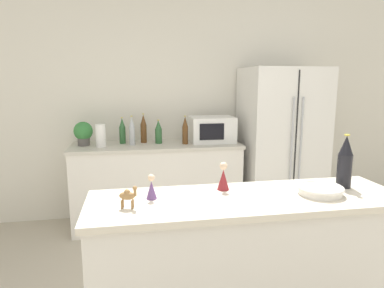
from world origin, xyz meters
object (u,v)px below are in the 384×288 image
(potted_plant, at_px, (83,133))
(camel_figurine, at_px, (128,195))
(wise_man_figurine_crimson, at_px, (151,188))
(refrigerator, at_px, (281,145))
(back_bottle_0, at_px, (158,132))
(back_bottle_2, at_px, (144,129))
(back_bottle_4, at_px, (132,131))
(fruit_bowl, at_px, (320,190))
(back_bottle_1, at_px, (185,131))
(wine_bottle, at_px, (345,162))
(wise_man_figurine_blue, at_px, (223,178))
(microwave, at_px, (212,129))
(back_bottle_3, at_px, (122,131))
(paper_towel_roll, at_px, (101,136))

(potted_plant, xyz_separation_m, camel_figurine, (0.47, -2.00, -0.04))
(camel_figurine, bearing_deg, wise_man_figurine_crimson, 43.86)
(refrigerator, xyz_separation_m, back_bottle_0, (-1.38, 0.09, 0.17))
(refrigerator, distance_m, back_bottle_2, 1.56)
(refrigerator, distance_m, back_bottle_0, 1.39)
(back_bottle_4, bearing_deg, camel_figurine, -90.99)
(potted_plant, relative_size, fruit_bowl, 0.97)
(back_bottle_1, bearing_deg, refrigerator, -0.16)
(refrigerator, relative_size, back_bottle_1, 5.64)
(back_bottle_0, height_order, fruit_bowl, back_bottle_0)
(wine_bottle, distance_m, wise_man_figurine_crimson, 1.17)
(back_bottle_0, xyz_separation_m, wise_man_figurine_blue, (0.24, -1.78, -0.02))
(refrigerator, relative_size, microwave, 3.58)
(back_bottle_2, distance_m, wise_man_figurine_blue, 1.90)
(refrigerator, bearing_deg, back_bottle_3, 174.98)
(wine_bottle, xyz_separation_m, wise_man_figurine_crimson, (-1.17, -0.01, -0.10))
(back_bottle_0, distance_m, camel_figurine, 2.01)
(back_bottle_1, bearing_deg, back_bottle_0, 162.18)
(wine_bottle, distance_m, camel_figurine, 1.30)
(refrigerator, relative_size, back_bottle_2, 5.38)
(back_bottle_2, relative_size, camel_figurine, 2.70)
(refrigerator, relative_size, back_bottle_4, 5.54)
(back_bottle_1, relative_size, fruit_bowl, 1.18)
(wine_bottle, bearing_deg, camel_figurine, -174.34)
(refrigerator, xyz_separation_m, microwave, (-0.79, 0.09, 0.19))
(back_bottle_2, distance_m, wine_bottle, 2.24)
(back_bottle_1, distance_m, wise_man_figurine_blue, 1.69)
(back_bottle_4, xyz_separation_m, wine_bottle, (1.26, -1.82, 0.04))
(wise_man_figurine_crimson, bearing_deg, back_bottle_0, 84.17)
(microwave, xyz_separation_m, wise_man_figurine_crimson, (-0.78, -1.86, -0.05))
(back_bottle_0, bearing_deg, wine_bottle, -62.32)
(paper_towel_roll, height_order, wise_man_figurine_blue, paper_towel_roll)
(wise_man_figurine_blue, relative_size, wise_man_figurine_crimson, 1.21)
(refrigerator, relative_size, wise_man_figurine_crimson, 12.41)
(potted_plant, height_order, camel_figurine, potted_plant)
(microwave, distance_m, wise_man_figurine_crimson, 2.02)
(paper_towel_roll, distance_m, fruit_bowl, 2.31)
(wise_man_figurine_blue, bearing_deg, paper_towel_roll, 116.50)
(back_bottle_4, distance_m, wise_man_figurine_blue, 1.81)
(refrigerator, xyz_separation_m, wine_bottle, (-0.40, -1.77, 0.23))
(back_bottle_4, bearing_deg, back_bottle_0, 8.71)
(wise_man_figurine_blue, xyz_separation_m, wise_man_figurine_crimson, (-0.43, -0.09, -0.01))
(back_bottle_2, bearing_deg, microwave, -6.09)
(potted_plant, relative_size, back_bottle_2, 0.79)
(potted_plant, distance_m, back_bottle_2, 0.63)
(microwave, relative_size, back_bottle_0, 1.86)
(camel_figurine, bearing_deg, paper_towel_roll, 98.57)
(refrigerator, bearing_deg, wine_bottle, -102.84)
(microwave, height_order, back_bottle_1, back_bottle_1)
(wine_bottle, bearing_deg, potted_plant, 133.27)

